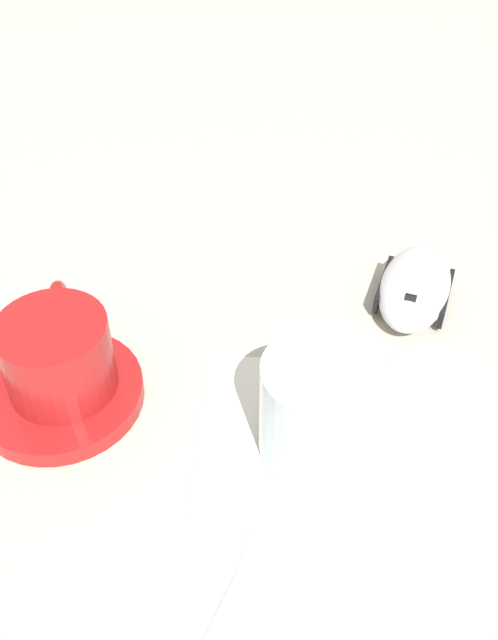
# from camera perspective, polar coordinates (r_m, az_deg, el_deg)

# --- Properties ---
(ground_plane) EXTENTS (3.00, 3.00, 0.00)m
(ground_plane) POSITION_cam_1_polar(r_m,az_deg,el_deg) (0.56, -1.33, -2.81)
(ground_plane) COLOR #B2A899
(saucer) EXTENTS (0.12, 0.12, 0.01)m
(saucer) POSITION_cam_1_polar(r_m,az_deg,el_deg) (0.54, -14.84, -5.69)
(saucer) COLOR maroon
(saucer) RESTS_ON ground
(coffee_cup) EXTENTS (0.10, 0.08, 0.06)m
(coffee_cup) POSITION_cam_1_polar(r_m,az_deg,el_deg) (0.51, -15.08, -2.59)
(coffee_cup) COLOR maroon
(coffee_cup) RESTS_ON saucer
(computer_mouse) EXTENTS (0.12, 0.08, 0.03)m
(computer_mouse) POSITION_cam_1_polar(r_m,az_deg,el_deg) (0.60, 13.13, 2.57)
(computer_mouse) COLOR silver
(computer_mouse) RESTS_ON ground
(mouse_cable) EXTENTS (0.30, 0.13, 0.00)m
(mouse_cable) POSITION_cam_1_polar(r_m,az_deg,el_deg) (0.47, 3.05, -14.20)
(mouse_cable) COLOR white
(mouse_cable) RESTS_ON ground
(napkin_under_glass) EXTENTS (0.15, 0.15, 0.00)m
(napkin_under_glass) POSITION_cam_1_polar(r_m,az_deg,el_deg) (0.50, 4.26, -9.11)
(napkin_under_glass) COLOR silver
(napkin_under_glass) RESTS_ON ground
(drinking_glass) EXTENTS (0.08, 0.08, 0.08)m
(drinking_glass) POSITION_cam_1_polar(r_m,az_deg,el_deg) (0.47, 5.55, -7.02)
(drinking_glass) COLOR silver
(drinking_glass) RESTS_ON napkin_under_glass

